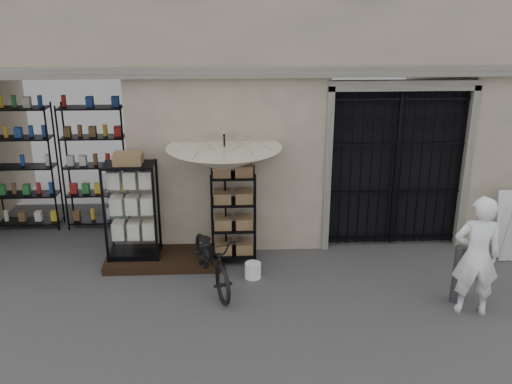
{
  "coord_description": "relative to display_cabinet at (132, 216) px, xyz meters",
  "views": [
    {
      "loc": [
        -1.23,
        -7.51,
        4.55
      ],
      "look_at": [
        -0.8,
        1.4,
        1.35
      ],
      "focal_mm": 40.0,
      "sensor_mm": 36.0,
      "label": 1
    }
  ],
  "objects": [
    {
      "name": "bicycle",
      "position": [
        1.37,
        -0.85,
        -0.9
      ],
      "size": [
        0.92,
        1.13,
        1.86
      ],
      "primitive_type": "imported",
      "rotation": [
        0.0,
        0.0,
        0.31
      ],
      "color": "black",
      "rests_on": "ground"
    },
    {
      "name": "market_umbrella",
      "position": [
        1.59,
        0.05,
        1.08
      ],
      "size": [
        1.83,
        1.86,
        2.74
      ],
      "rotation": [
        0.0,
        0.0,
        0.1
      ],
      "color": "black",
      "rests_on": "ground"
    },
    {
      "name": "white_bucket",
      "position": [
        2.03,
        -0.63,
        -0.77
      ],
      "size": [
        0.32,
        0.32,
        0.26
      ],
      "primitive_type": "cylinder",
      "rotation": [
        0.0,
        0.0,
        -0.19
      ],
      "color": "white",
      "rests_on": "ground"
    },
    {
      "name": "shop_shelving",
      "position": [
        -1.65,
        1.73,
        0.35
      ],
      "size": [
        2.7,
        0.5,
        2.5
      ],
      "primitive_type": "cube",
      "color": "black",
      "rests_on": "ground"
    },
    {
      "name": "step_platform",
      "position": [
        0.5,
        -0.02,
        -0.82
      ],
      "size": [
        2.0,
        0.9,
        0.15
      ],
      "primitive_type": "cube",
      "color": "black",
      "rests_on": "ground"
    },
    {
      "name": "shopkeeper",
      "position": [
        5.21,
        -1.83,
        -0.9
      ],
      "size": [
        0.95,
        1.91,
        0.44
      ],
      "primitive_type": "imported",
      "rotation": [
        0.0,
        0.0,
        2.98
      ],
      "color": "white",
      "rests_on": "ground"
    },
    {
      "name": "display_cabinet",
      "position": [
        0.0,
        0.0,
        0.0
      ],
      "size": [
        0.91,
        0.66,
        1.8
      ],
      "rotation": [
        0.0,
        0.0,
        -0.19
      ],
      "color": "black",
      "rests_on": "step_platform"
    },
    {
      "name": "steel_bollard",
      "position": [
        5.11,
        -1.53,
        -0.44
      ],
      "size": [
        0.18,
        0.18,
        0.92
      ],
      "primitive_type": "cylinder",
      "rotation": [
        0.0,
        0.0,
        0.09
      ],
      "color": "#54585D",
      "rests_on": "ground"
    },
    {
      "name": "wire_rack",
      "position": [
        1.72,
        0.03,
        -0.07
      ],
      "size": [
        0.79,
        0.61,
        1.68
      ],
      "rotation": [
        0.0,
        0.0,
        0.12
      ],
      "color": "black",
      "rests_on": "ground"
    },
    {
      "name": "ground",
      "position": [
        2.9,
        -1.57,
        -0.9
      ],
      "size": [
        80.0,
        80.0,
        0.0
      ],
      "primitive_type": "plane",
      "color": "black",
      "rests_on": "ground"
    },
    {
      "name": "shop_recess",
      "position": [
        -1.6,
        1.23,
        0.6
      ],
      "size": [
        3.0,
        1.7,
        3.0
      ],
      "primitive_type": "cube",
      "color": "black",
      "rests_on": "ground"
    },
    {
      "name": "iron_gate",
      "position": [
        4.65,
        0.7,
        0.6
      ],
      "size": [
        2.5,
        0.21,
        3.0
      ],
      "color": "black",
      "rests_on": "ground"
    }
  ]
}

